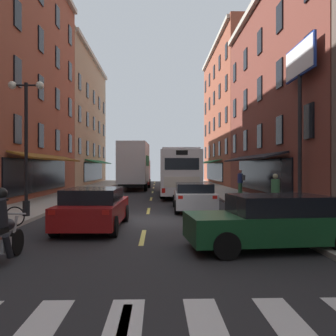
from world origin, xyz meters
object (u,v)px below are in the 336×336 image
Objects in this scene: billboard_sign at (300,80)px; motorcycle_rider at (1,231)px; sedan_rear at (274,222)px; street_lamp_twin at (26,141)px; transit_bus at (178,172)px; box_truck at (135,166)px; sedan_near at (139,179)px; sedan_far at (194,196)px; sedan_mid at (94,208)px; pedestrian_near at (241,182)px; pedestrian_mid at (275,193)px.

billboard_sign reaches higher than motorcycle_rider.
street_lamp_twin is at bearing 146.22° from sedan_rear.
transit_bus is 1.36× the size of box_truck.
sedan_near reaches higher than sedan_far.
sedan_mid is (-0.07, -20.94, -1.46)m from box_truck.
pedestrian_near reaches higher than sedan_near.
box_truck is at bearing 103.56° from sedan_far.
transit_bus reaches higher than pedestrian_near.
sedan_rear is (5.13, -3.23, -0.00)m from sedan_mid.
box_truck is 4.78× the size of pedestrian_near.
billboard_sign is 9.83m from pedestrian_near.
pedestrian_near is at bearing 62.02° from sedan_far.
sedan_near is 2.33× the size of motorcycle_rider.
transit_bus is 14.36m from street_lamp_twin.
billboard_sign is 11.17m from sedan_mid.
billboard_sign is 1.73× the size of sedan_rear.
pedestrian_mid is (-0.70, -9.59, -0.08)m from pedestrian_near.
sedan_far is 8.37m from sedan_rear.
sedan_rear is (5.06, -24.17, -1.47)m from box_truck.
billboard_sign is 3.73× the size of motorcycle_rider.
sedan_mid is 4.56m from street_lamp_twin.
motorcycle_rider is at bearing -92.90° from box_truck.
box_truck is 1.90× the size of sedan_far.
pedestrian_near is at bearing 57.85° from sedan_mid.
transit_bus is 19.94m from motorcycle_rider.
sedan_near is 34.70m from sedan_rear.
sedan_mid is 1.01× the size of sedan_rear.
sedan_mid is 2.56× the size of pedestrian_near.
box_truck reaches higher than pedestrian_mid.
sedan_mid is at bearing -89.79° from sedan_near.
sedan_mid is at bearing 147.82° from sedan_rear.
sedan_far is at bearing 21.43° from street_lamp_twin.
transit_bus is at bearing 61.41° from street_lamp_twin.
sedan_mid is 6.07m from sedan_rear.
billboard_sign is 12.43m from street_lamp_twin.
motorcycle_rider is at bearing 178.41° from pedestrian_near.
pedestrian_near reaches higher than motorcycle_rider.
box_truck is at bearing 69.87° from pedestrian_near.
sedan_mid is 1.01× the size of sedan_far.
sedan_rear is at bearing -163.42° from pedestrian_near.
sedan_rear is 6.60m from pedestrian_mid.
motorcycle_rider is at bearing -105.21° from sedan_mid.
transit_bus is (-5.05, 10.59, -4.43)m from billboard_sign.
box_truck is 4.08× the size of motorcycle_rider.
box_truck reaches higher than sedan_rear.
pedestrian_mid is (7.34, -28.05, 0.32)m from sedan_near.
sedan_rear is at bearing -33.78° from street_lamp_twin.
sedan_far is at bearing -76.44° from box_truck.
pedestrian_near is at bearing -27.87° from transit_bus.
billboard_sign is 9.95m from sedan_rear.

